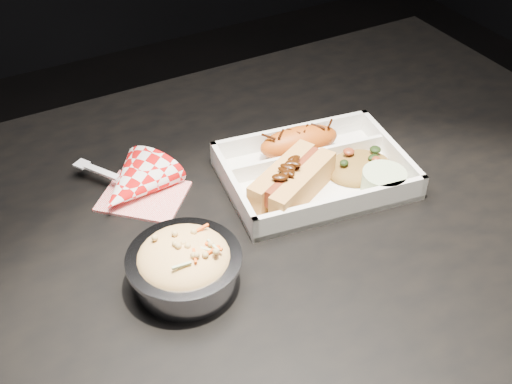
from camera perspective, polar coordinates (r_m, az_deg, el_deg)
dining_table at (r=0.91m, az=-0.29°, el=-6.84°), size 1.20×0.80×0.75m
food_tray at (r=0.91m, az=5.17°, el=1.59°), size 0.27×0.21×0.04m
fried_pastry at (r=0.94m, az=3.85°, el=4.49°), size 0.13×0.06×0.04m
hotdog at (r=0.86m, az=3.26°, el=1.13°), size 0.14×0.11×0.06m
fried_rice_mound at (r=0.92m, az=9.23°, el=2.67°), size 0.11×0.09×0.03m
cupcake_liner at (r=0.89m, az=11.27°, el=0.93°), size 0.06×0.06×0.03m
foil_coleslaw_cup at (r=0.75m, az=-6.38°, el=-6.37°), size 0.13×0.13×0.07m
napkin_fork at (r=0.89m, az=-10.88°, el=0.53°), size 0.15×0.17×0.10m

